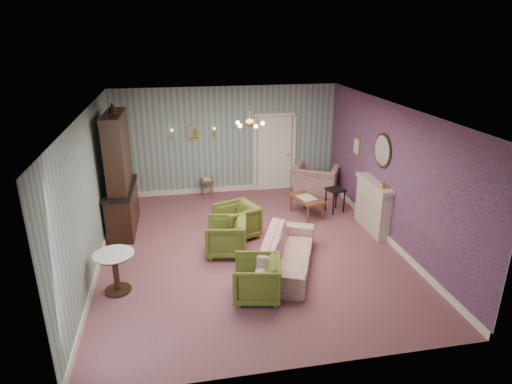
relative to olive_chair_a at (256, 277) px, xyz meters
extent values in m
plane|color=#864E57|center=(0.20, 1.76, -0.40)|extent=(7.00, 7.00, 0.00)
plane|color=white|center=(0.20, 1.76, 2.50)|extent=(7.00, 7.00, 0.00)
plane|color=slate|center=(0.20, 5.26, 1.05)|extent=(6.00, 0.00, 6.00)
plane|color=slate|center=(0.20, -1.74, 1.05)|extent=(6.00, 0.00, 6.00)
plane|color=slate|center=(-2.80, 1.76, 1.05)|extent=(0.00, 7.00, 7.00)
plane|color=slate|center=(3.20, 1.76, 1.05)|extent=(0.00, 7.00, 7.00)
plane|color=#AB557C|center=(3.19, 1.76, 1.05)|extent=(0.00, 7.00, 7.00)
imported|color=#586222|center=(0.00, 0.00, 0.00)|extent=(0.87, 0.90, 0.79)
imported|color=#586222|center=(-0.31, 1.66, 0.01)|extent=(0.86, 0.90, 0.81)
imported|color=#586222|center=(0.02, 2.37, 0.01)|extent=(0.99, 1.02, 0.82)
imported|color=#983D50|center=(0.77, 0.87, 0.04)|extent=(1.43, 2.31, 0.87)
imported|color=#983D50|center=(2.59, 4.72, 0.12)|extent=(1.42, 1.26, 1.04)
imported|color=gold|center=(3.04, 1.76, 0.84)|extent=(0.15, 0.15, 0.15)
cube|color=maroon|center=(2.54, 4.57, 0.08)|extent=(0.41, 0.28, 0.39)
camera|label=1|loc=(-1.21, -6.29, 3.95)|focal=30.85mm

